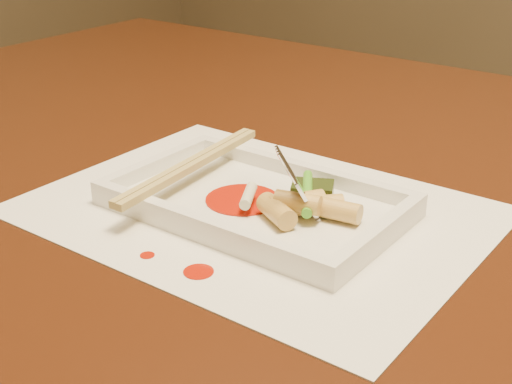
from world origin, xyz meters
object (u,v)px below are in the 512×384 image
Objects in this scene: table at (299,230)px; fork at (337,135)px; plate_base at (256,206)px; chopstick_a at (187,164)px; placemat at (256,211)px.

table is 10.00× the size of fork.
plate_base reaches higher than table.
plate_base is at bearing 0.00° from chopstick_a.
chopstick_a is at bearing 180.00° from plate_base.
placemat is at bearing -71.03° from table.
table is 5.38× the size of plate_base.
fork is (0.07, 0.02, 0.08)m from placemat.
fork reaches higher than plate_base.
placemat is 0.09m from chopstick_a.
table is 0.20m from plate_base.
fork reaches higher than chopstick_a.
placemat reaches higher than table.
plate_base is (0.05, -0.16, 0.11)m from table.
chopstick_a is (-0.03, -0.16, 0.13)m from table.
placemat is at bearing 0.00° from chopstick_a.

